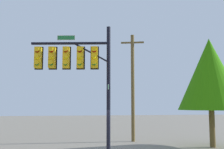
# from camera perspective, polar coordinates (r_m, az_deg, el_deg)

# --- Properties ---
(signal_pole_assembly) EXTENTS (4.15, 1.49, 6.82)m
(signal_pole_assembly) POSITION_cam_1_polar(r_m,az_deg,el_deg) (14.43, -7.52, 1.99)
(signal_pole_assembly) COLOR black
(signal_pole_assembly) RESTS_ON ground_plane
(utility_pole) EXTENTS (1.76, 0.64, 8.24)m
(utility_pole) POSITION_cam_1_polar(r_m,az_deg,el_deg) (21.50, 4.30, -2.23)
(utility_pole) COLOR brown
(utility_pole) RESTS_ON ground_plane
(tree_near) EXTENTS (4.33, 4.33, 7.24)m
(tree_near) POSITION_cam_1_polar(r_m,az_deg,el_deg) (19.69, 19.54, 0.11)
(tree_near) COLOR brown
(tree_near) RESTS_ON ground_plane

